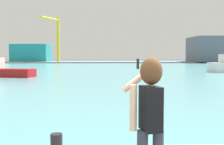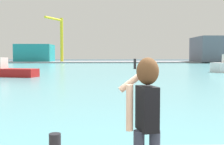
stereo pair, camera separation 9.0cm
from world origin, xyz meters
name	(u,v)px [view 2 (the right image)]	position (x,y,z in m)	size (l,w,h in m)	color
ground_plane	(111,68)	(0.00, 50.00, 0.00)	(220.00, 220.00, 0.00)	#334751
harbor_water	(111,68)	(0.00, 52.00, 0.01)	(140.00, 100.00, 0.02)	#599EA8
far_shore_dock	(109,62)	(0.00, 92.00, 0.18)	(140.00, 20.00, 0.37)	gray
person_photographer	(146,111)	(-0.60, 0.09, 1.75)	(0.53, 0.54, 1.74)	#2D3342
harbor_bollard	(55,145)	(-1.99, 1.42, 0.89)	(0.21, 0.21, 0.41)	black
warehouse_left	(35,53)	(-24.83, 92.09, 3.21)	(11.41, 11.11, 5.67)	teal
warehouse_right	(212,49)	(33.66, 87.63, 4.38)	(10.56, 13.65, 8.02)	slate
port_crane	(60,35)	(-15.92, 88.79, 9.03)	(4.40, 9.09, 14.28)	yellow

